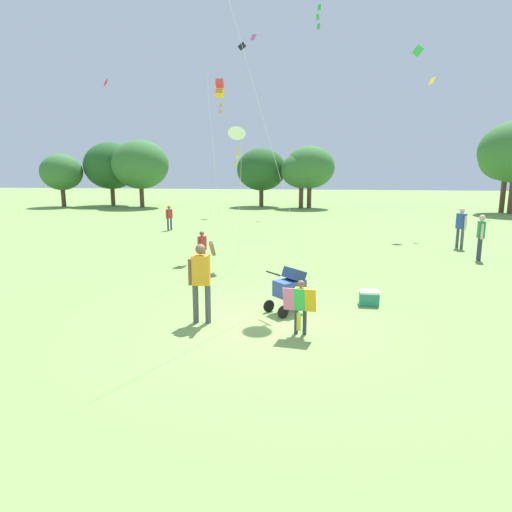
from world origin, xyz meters
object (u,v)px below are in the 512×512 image
(cooler_box, at_px, (369,298))
(kite_green_novelty, at_px, (237,135))
(person_adult_flyer, at_px, (201,276))
(person_couple_left, at_px, (461,225))
(person_red_shirt, at_px, (202,246))
(kite_orange_delta, at_px, (220,90))
(stroller, at_px, (290,286))
(child_with_butterfly_kite, at_px, (301,302))
(person_kid_running, at_px, (169,216))
(person_sitting_far, at_px, (481,234))

(cooler_box, bearing_deg, kite_green_novelty, 131.85)
(person_adult_flyer, relative_size, person_couple_left, 1.07)
(person_adult_flyer, relative_size, person_red_shirt, 1.45)
(kite_orange_delta, bearing_deg, stroller, -66.47)
(child_with_butterfly_kite, relative_size, person_kid_running, 0.84)
(person_red_shirt, bearing_deg, cooler_box, -34.37)
(child_with_butterfly_kite, relative_size, person_couple_left, 0.66)
(person_adult_flyer, bearing_deg, person_sitting_far, 43.31)
(kite_green_novelty, bearing_deg, person_adult_flyer, -87.10)
(kite_green_novelty, bearing_deg, kite_orange_delta, 117.12)
(kite_orange_delta, relative_size, cooler_box, 14.21)
(kite_orange_delta, xyz_separation_m, person_kid_running, (-3.99, 5.60, -5.24))
(cooler_box, bearing_deg, person_adult_flyer, -154.77)
(stroller, height_order, person_kid_running, person_kid_running)
(child_with_butterfly_kite, relative_size, cooler_box, 2.43)
(person_adult_flyer, relative_size, kite_orange_delta, 0.28)
(person_sitting_far, bearing_deg, kite_green_novelty, -169.75)
(kite_orange_delta, bearing_deg, kite_green_novelty, -62.88)
(person_couple_left, relative_size, cooler_box, 3.67)
(stroller, bearing_deg, child_with_butterfly_kite, -78.61)
(person_sitting_far, xyz_separation_m, cooler_box, (-4.45, -5.91, -0.77))
(kite_orange_delta, bearing_deg, person_adult_flyer, -81.03)
(cooler_box, bearing_deg, person_couple_left, 61.43)
(kite_orange_delta, relative_size, person_red_shirt, 5.25)
(cooler_box, bearing_deg, kite_orange_delta, 128.02)
(person_sitting_far, height_order, person_couple_left, person_couple_left)
(person_couple_left, bearing_deg, kite_orange_delta, -167.82)
(person_red_shirt, relative_size, person_couple_left, 0.74)
(stroller, relative_size, cooler_box, 2.30)
(kite_green_novelty, relative_size, person_sitting_far, 2.83)
(person_red_shirt, height_order, cooler_box, person_red_shirt)
(kite_orange_delta, bearing_deg, person_red_shirt, -90.81)
(kite_orange_delta, xyz_separation_m, person_sitting_far, (9.33, -0.33, -5.05))
(person_adult_flyer, relative_size, person_sitting_far, 1.09)
(person_adult_flyer, height_order, person_kid_running, person_adult_flyer)
(child_with_butterfly_kite, height_order, person_red_shirt, person_red_shirt)
(kite_orange_delta, distance_m, cooler_box, 9.83)
(person_adult_flyer, height_order, kite_orange_delta, kite_orange_delta)
(child_with_butterfly_kite, height_order, kite_orange_delta, kite_orange_delta)
(person_adult_flyer, bearing_deg, stroller, 28.02)
(stroller, xyz_separation_m, person_kid_running, (-7.03, 12.60, 0.15))
(person_adult_flyer, height_order, kite_green_novelty, kite_green_novelty)
(child_with_butterfly_kite, xyz_separation_m, person_couple_left, (6.06, 10.40, 0.32))
(kite_green_novelty, relative_size, cooler_box, 10.14)
(person_adult_flyer, bearing_deg, cooler_box, 25.23)
(person_sitting_far, xyz_separation_m, person_kid_running, (-13.32, 5.94, -0.19))
(person_red_shirt, bearing_deg, child_with_butterfly_kite, -58.53)
(person_adult_flyer, distance_m, kite_orange_delta, 9.46)
(person_kid_running, height_order, cooler_box, person_kid_running)
(child_with_butterfly_kite, bearing_deg, person_kid_running, 117.61)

